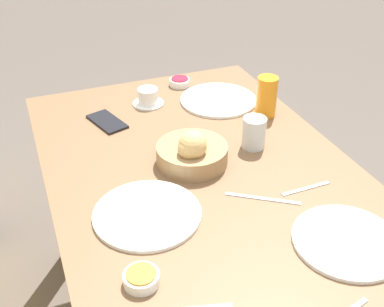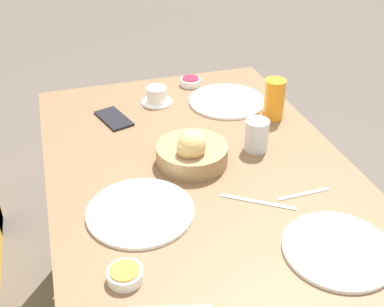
{
  "view_description": "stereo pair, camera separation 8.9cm",
  "coord_description": "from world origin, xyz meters",
  "views": [
    {
      "loc": [
        -1.0,
        0.43,
        1.52
      ],
      "look_at": [
        0.06,
        0.01,
        0.78
      ],
      "focal_mm": 45.0,
      "sensor_mm": 36.0,
      "label": 1
    },
    {
      "loc": [
        -1.03,
        0.35,
        1.52
      ],
      "look_at": [
        0.06,
        0.01,
        0.78
      ],
      "focal_mm": 45.0,
      "sensor_mm": 36.0,
      "label": 2
    }
  ],
  "objects": [
    {
      "name": "dining_table",
      "position": [
        0.0,
        0.0,
        0.65
      ],
      "size": [
        1.32,
        0.84,
        0.75
      ],
      "color": "brown",
      "rests_on": "ground_plane"
    },
    {
      "name": "bread_basket",
      "position": [
        0.06,
        0.02,
        0.8
      ],
      "size": [
        0.2,
        0.2,
        0.12
      ],
      "color": "#99754C",
      "rests_on": "dining_table"
    },
    {
      "name": "plate_near_left",
      "position": [
        -0.37,
        -0.2,
        0.76
      ],
      "size": [
        0.25,
        0.25,
        0.01
      ],
      "color": "white",
      "rests_on": "dining_table"
    },
    {
      "name": "plate_near_right",
      "position": [
        0.39,
        -0.21,
        0.76
      ],
      "size": [
        0.27,
        0.27,
        0.01
      ],
      "color": "white",
      "rests_on": "dining_table"
    },
    {
      "name": "plate_far_center",
      "position": [
        -0.11,
        0.2,
        0.76
      ],
      "size": [
        0.27,
        0.27,
        0.01
      ],
      "color": "white",
      "rests_on": "dining_table"
    },
    {
      "name": "juice_glass",
      "position": [
        0.24,
        -0.32,
        0.82
      ],
      "size": [
        0.07,
        0.07,
        0.13
      ],
      "color": "orange",
      "rests_on": "dining_table"
    },
    {
      "name": "water_tumbler",
      "position": [
        0.08,
        -0.19,
        0.8
      ],
      "size": [
        0.07,
        0.07,
        0.1
      ],
      "color": "silver",
      "rests_on": "dining_table"
    },
    {
      "name": "coffee_cup",
      "position": [
        0.46,
        0.02,
        0.78
      ],
      "size": [
        0.11,
        0.11,
        0.06
      ],
      "color": "white",
      "rests_on": "dining_table"
    },
    {
      "name": "jam_bowl_berry",
      "position": [
        0.56,
        -0.13,
        0.77
      ],
      "size": [
        0.08,
        0.08,
        0.03
      ],
      "color": "white",
      "rests_on": "dining_table"
    },
    {
      "name": "jam_bowl_honey",
      "position": [
        -0.31,
        0.28,
        0.77
      ],
      "size": [
        0.08,
        0.08,
        0.03
      ],
      "color": "white",
      "rests_on": "dining_table"
    },
    {
      "name": "knife_silver",
      "position": [
        -0.16,
        -0.09,
        0.76
      ],
      "size": [
        0.12,
        0.17,
        0.0
      ],
      "color": "#B7B7BC",
      "rests_on": "dining_table"
    },
    {
      "name": "spoon_coffee",
      "position": [
        -0.16,
        -0.22,
        0.76
      ],
      "size": [
        0.01,
        0.15,
        0.0
      ],
      "color": "#B7B7BC",
      "rests_on": "dining_table"
    },
    {
      "name": "cell_phone",
      "position": [
        0.38,
        0.19,
        0.76
      ],
      "size": [
        0.17,
        0.12,
        0.01
      ],
      "color": "black",
      "rests_on": "dining_table"
    }
  ]
}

